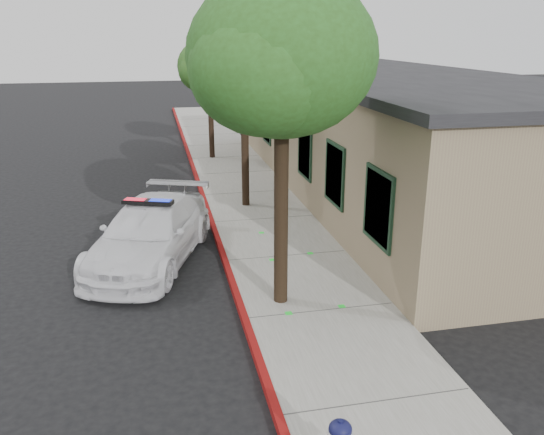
{
  "coord_description": "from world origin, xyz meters",
  "views": [
    {
      "loc": [
        -1.47,
        -9.66,
        5.54
      ],
      "look_at": [
        1.16,
        2.59,
        1.34
      ],
      "focal_mm": 36.48,
      "sensor_mm": 36.0,
      "label": 1
    }
  ],
  "objects_px": {
    "clapboard_building": "(384,132)",
    "street_tree_mid": "(244,74)",
    "police_car": "(150,233)",
    "street_tree_far": "(210,69)",
    "street_tree_near": "(283,64)"
  },
  "relations": [
    {
      "from": "street_tree_mid",
      "to": "police_car",
      "type": "bearing_deg",
      "value": -128.75
    },
    {
      "from": "clapboard_building",
      "to": "street_tree_mid",
      "type": "bearing_deg",
      "value": -165.0
    },
    {
      "from": "clapboard_building",
      "to": "police_car",
      "type": "distance_m",
      "value": 10.04
    },
    {
      "from": "street_tree_far",
      "to": "street_tree_mid",
      "type": "bearing_deg",
      "value": -87.9
    },
    {
      "from": "clapboard_building",
      "to": "police_car",
      "type": "relative_size",
      "value": 3.7
    },
    {
      "from": "police_car",
      "to": "street_tree_mid",
      "type": "distance_m",
      "value": 6.09
    },
    {
      "from": "street_tree_near",
      "to": "street_tree_far",
      "type": "xyz_separation_m",
      "value": [
        0.15,
        14.46,
        -0.94
      ]
    },
    {
      "from": "street_tree_mid",
      "to": "street_tree_far",
      "type": "bearing_deg",
      "value": 92.1
    },
    {
      "from": "clapboard_building",
      "to": "police_car",
      "type": "bearing_deg",
      "value": -147.91
    },
    {
      "from": "street_tree_mid",
      "to": "clapboard_building",
      "type": "bearing_deg",
      "value": 15.0
    },
    {
      "from": "street_tree_near",
      "to": "police_car",
      "type": "bearing_deg",
      "value": 130.63
    },
    {
      "from": "clapboard_building",
      "to": "street_tree_far",
      "type": "relative_size",
      "value": 4.03
    },
    {
      "from": "clapboard_building",
      "to": "street_tree_far",
      "type": "height_order",
      "value": "street_tree_far"
    },
    {
      "from": "clapboard_building",
      "to": "street_tree_mid",
      "type": "height_order",
      "value": "street_tree_mid"
    },
    {
      "from": "street_tree_far",
      "to": "police_car",
      "type": "bearing_deg",
      "value": -103.94
    }
  ]
}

